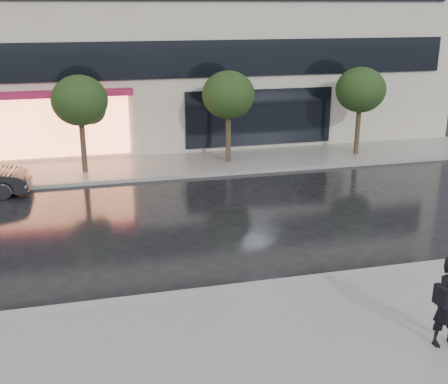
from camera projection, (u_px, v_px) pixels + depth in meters
name	position (u px, v px, depth m)	size (l,w,h in m)	color
ground	(212.00, 274.00, 14.30)	(120.00, 120.00, 0.00)	black
sidewalk_near	(247.00, 343.00, 11.29)	(60.00, 4.50, 0.12)	slate
sidewalk_far	(158.00, 166.00, 23.72)	(60.00, 3.50, 0.12)	slate
curb_near	(221.00, 290.00, 13.36)	(60.00, 0.25, 0.14)	gray
curb_far	(164.00, 178.00, 22.11)	(60.00, 0.25, 0.14)	gray
tree_mid_west	(81.00, 102.00, 21.94)	(2.20, 2.20, 3.99)	#33261C
tree_mid_east	(230.00, 96.00, 23.32)	(2.20, 2.20, 3.99)	#33261C
tree_far_east	(361.00, 91.00, 24.69)	(2.20, 2.20, 3.99)	#33261C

